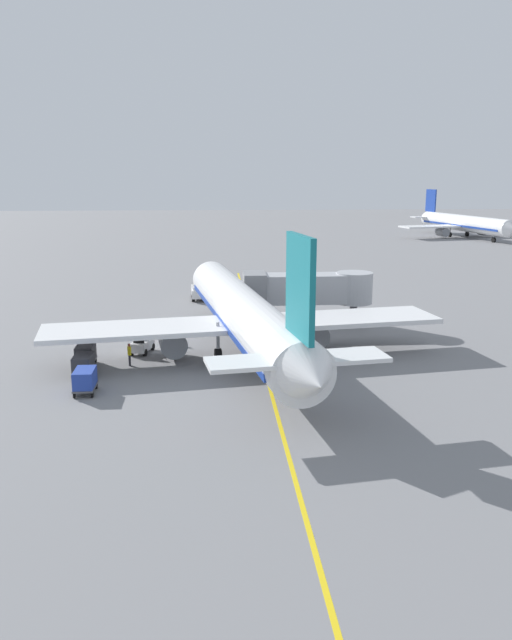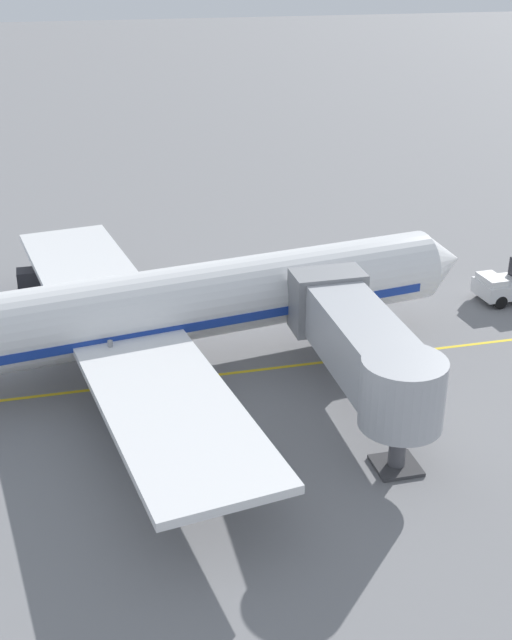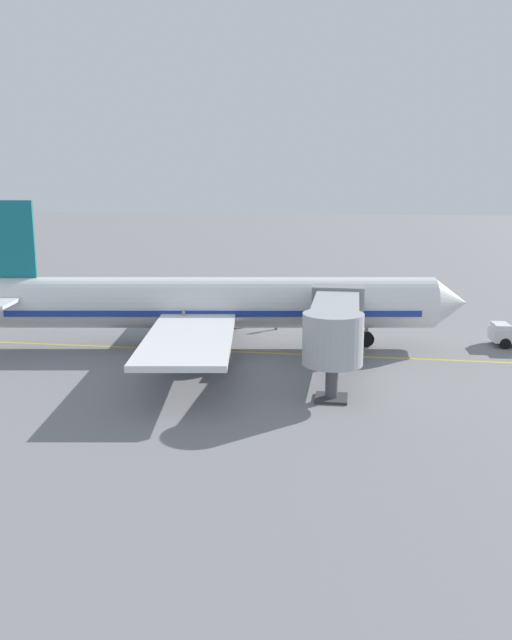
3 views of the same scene
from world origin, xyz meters
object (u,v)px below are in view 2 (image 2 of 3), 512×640
(ground_crew_wing_walker, at_px, (80,293))
(safety_cone_nose_right, at_px, (322,304))
(baggage_cart_front, at_px, (80,273))
(safety_cone_nose_left, at_px, (307,298))
(jet_bridge, at_px, (362,345))
(baggage_tug_lead, at_px, (142,295))
(ground_crew_loader, at_px, (196,298))
(parked_airliner, at_px, (134,313))
(ground_crew_marshaller, at_px, (126,311))
(baggage_cart_second_in_train, at_px, (35,279))

(ground_crew_wing_walker, relative_size, safety_cone_nose_right, 2.86)
(baggage_cart_front, xyz_separation_m, safety_cone_nose_right, (6.57, 13.42, -0.66))
(baggage_cart_front, xyz_separation_m, ground_crew_wing_walker, (3.18, -0.16, 0.00))
(safety_cone_nose_left, xyz_separation_m, safety_cone_nose_right, (1.07, 0.56, 0.00))
(ground_crew_wing_walker, bearing_deg, safety_cone_nose_left, 79.90)
(jet_bridge, relative_size, baggage_cart_front, 4.09)
(baggage_tug_lead, distance_m, ground_crew_wing_walker, 3.56)
(ground_crew_loader, distance_m, safety_cone_nose_left, 6.67)
(parked_airliner, distance_m, safety_cone_nose_right, 12.68)
(ground_crew_wing_walker, xyz_separation_m, ground_crew_marshaller, (3.11, 2.35, 0.00))
(baggage_cart_front, relative_size, safety_cone_nose_right, 4.93)
(baggage_cart_second_in_train, bearing_deg, safety_cone_nose_left, 71.64)
(ground_crew_wing_walker, xyz_separation_m, ground_crew_loader, (2.24, 6.39, 0.00))
(jet_bridge, bearing_deg, ground_crew_marshaller, -141.54)
(ground_crew_wing_walker, distance_m, safety_cone_nose_left, 13.25)
(baggage_cart_front, bearing_deg, baggage_cart_second_in_train, -82.49)
(baggage_cart_front, height_order, ground_crew_loader, ground_crew_loader)
(baggage_tug_lead, bearing_deg, baggage_cart_second_in_train, -119.61)
(baggage_cart_second_in_train, xyz_separation_m, ground_crew_wing_walker, (2.83, 2.49, 0.00))
(parked_airliner, height_order, baggage_cart_second_in_train, parked_airliner)
(ground_crew_loader, bearing_deg, parked_airliner, -33.06)
(jet_bridge, distance_m, safety_cone_nose_left, 12.92)
(baggage_cart_second_in_train, bearing_deg, baggage_cart_front, 97.51)
(baggage_cart_front, xyz_separation_m, safety_cone_nose_left, (5.50, 12.86, -0.66))
(ground_crew_wing_walker, distance_m, ground_crew_loader, 6.77)
(baggage_tug_lead, relative_size, safety_cone_nose_right, 4.61)
(baggage_cart_second_in_train, relative_size, ground_crew_marshaller, 1.72)
(safety_cone_nose_left, bearing_deg, jet_bridge, -6.49)
(ground_crew_wing_walker, bearing_deg, ground_crew_loader, 70.66)
(parked_airliner, distance_m, safety_cone_nose_left, 12.68)
(jet_bridge, xyz_separation_m, safety_cone_nose_right, (-11.37, 1.97, -3.16))
(safety_cone_nose_right, bearing_deg, baggage_cart_front, -116.08)
(jet_bridge, height_order, safety_cone_nose_right, jet_bridge)
(baggage_tug_lead, bearing_deg, ground_crew_wing_walker, -99.35)
(baggage_cart_front, bearing_deg, safety_cone_nose_left, 66.86)
(ground_crew_marshaller, height_order, safety_cone_nose_right, ground_crew_marshaller)
(ground_crew_marshaller, bearing_deg, safety_cone_nose_right, 88.54)
(baggage_cart_second_in_train, xyz_separation_m, safety_cone_nose_left, (5.15, 15.51, -0.66))
(ground_crew_wing_walker, height_order, safety_cone_nose_left, ground_crew_wing_walker)
(parked_airliner, height_order, safety_cone_nose_left, parked_airliner)
(ground_crew_marshaller, xyz_separation_m, safety_cone_nose_left, (-0.78, 10.68, -0.66))
(ground_crew_wing_walker, bearing_deg, jet_bridge, 38.18)
(baggage_cart_front, distance_m, ground_crew_loader, 8.26)
(baggage_cart_second_in_train, height_order, safety_cone_nose_right, baggage_cart_second_in_train)
(baggage_cart_second_in_train, height_order, safety_cone_nose_left, baggage_cart_second_in_train)
(baggage_cart_front, relative_size, ground_crew_marshaller, 1.72)
(parked_airliner, bearing_deg, ground_crew_marshaller, 179.80)
(safety_cone_nose_left, bearing_deg, safety_cone_nose_right, 27.42)
(ground_crew_loader, relative_size, safety_cone_nose_right, 2.86)
(ground_crew_marshaller, bearing_deg, jet_bridge, 38.46)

